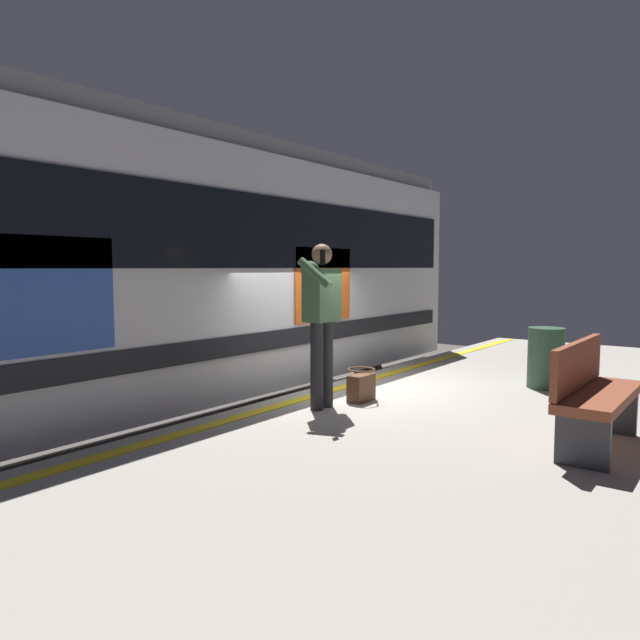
% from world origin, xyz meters
% --- Properties ---
extents(ground_plane, '(24.08, 24.08, 0.00)m').
position_xyz_m(ground_plane, '(0.00, 0.00, 0.00)').
color(ground_plane, '#4C4742').
extents(platform, '(12.73, 5.06, 1.04)m').
position_xyz_m(platform, '(0.00, 2.53, 0.52)').
color(platform, '#9E998E').
rests_on(platform, ground).
extents(safety_line, '(12.48, 0.16, 0.01)m').
position_xyz_m(safety_line, '(0.00, 0.30, 1.04)').
color(safety_line, yellow).
rests_on(safety_line, platform).
extents(track_rail_near, '(16.55, 0.08, 0.16)m').
position_xyz_m(track_rail_near, '(0.00, -1.31, 0.08)').
color(track_rail_near, slate).
rests_on(track_rail_near, ground).
extents(track_rail_far, '(16.55, 0.08, 0.16)m').
position_xyz_m(track_rail_far, '(0.00, -2.74, 0.08)').
color(track_rail_far, slate).
rests_on(track_rail_far, ground).
extents(train_carriage, '(11.64, 3.08, 4.07)m').
position_xyz_m(train_carriage, '(1.45, -2.02, 2.58)').
color(train_carriage, silver).
rests_on(train_carriage, ground).
extents(passenger, '(0.57, 0.55, 1.78)m').
position_xyz_m(passenger, '(1.11, 0.73, 2.09)').
color(passenger, '#262628').
rests_on(passenger, platform).
extents(handbag, '(0.35, 0.32, 0.38)m').
position_xyz_m(handbag, '(0.57, 0.90, 1.21)').
color(handbag, '#59331E').
rests_on(handbag, platform).
extents(bench, '(1.47, 0.44, 0.90)m').
position_xyz_m(bench, '(0.88, 3.41, 1.53)').
color(bench, brown).
rests_on(bench, platform).
extents(trash_bin, '(0.45, 0.45, 0.77)m').
position_xyz_m(trash_bin, '(-1.45, 2.37, 1.42)').
color(trash_bin, '#2D4C38').
rests_on(trash_bin, platform).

